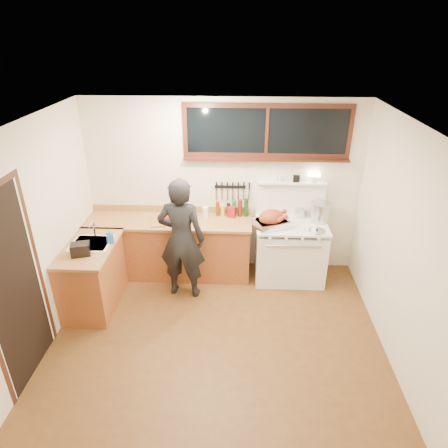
{
  "coord_description": "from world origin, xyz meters",
  "views": [
    {
      "loc": [
        0.26,
        -3.75,
        3.45
      ],
      "look_at": [
        0.05,
        0.85,
        1.15
      ],
      "focal_mm": 32.0,
      "sensor_mm": 36.0,
      "label": 1
    }
  ],
  "objects_px": {
    "roast_turkey": "(271,220)",
    "man": "(182,239)",
    "vintage_stove": "(290,250)",
    "cutting_board": "(166,218)"
  },
  "relations": [
    {
      "from": "vintage_stove",
      "to": "cutting_board",
      "type": "bearing_deg",
      "value": -179.32
    },
    {
      "from": "roast_turkey",
      "to": "cutting_board",
      "type": "bearing_deg",
      "value": 176.74
    },
    {
      "from": "man",
      "to": "cutting_board",
      "type": "distance_m",
      "value": 0.55
    },
    {
      "from": "vintage_stove",
      "to": "roast_turkey",
      "type": "height_order",
      "value": "vintage_stove"
    },
    {
      "from": "man",
      "to": "roast_turkey",
      "type": "bearing_deg",
      "value": 17.24
    },
    {
      "from": "man",
      "to": "vintage_stove",
      "type": "bearing_deg",
      "value": 17.69
    },
    {
      "from": "roast_turkey",
      "to": "man",
      "type": "bearing_deg",
      "value": -162.76
    },
    {
      "from": "vintage_stove",
      "to": "man",
      "type": "xyz_separation_m",
      "value": [
        -1.53,
        -0.49,
        0.4
      ]
    },
    {
      "from": "man",
      "to": "cutting_board",
      "type": "bearing_deg",
      "value": 121.88
    },
    {
      "from": "man",
      "to": "roast_turkey",
      "type": "xyz_separation_m",
      "value": [
        1.22,
        0.38,
        0.13
      ]
    }
  ]
}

